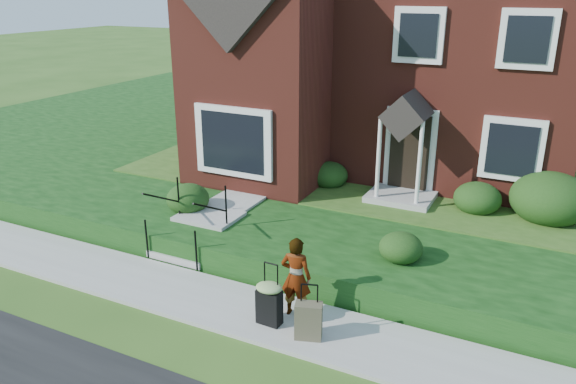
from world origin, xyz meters
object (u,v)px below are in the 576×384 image
Objects in this scene: suitcase_black at (269,301)px; front_steps at (198,230)px; woman at (296,277)px; suitcase_olive at (308,321)px.

front_steps is at bearing 147.74° from suitcase_black.
woman is at bearing -26.18° from front_steps.
woman is 0.86m from suitcase_olive.
woman reaches higher than suitcase_black.
front_steps is 3.63m from woman.
woman is (3.24, -1.59, 0.37)m from front_steps.
suitcase_black is at bearing -34.90° from front_steps.
front_steps is at bearing -34.57° from woman.
suitcase_black is at bearing 49.08° from woman.
suitcase_black reaches higher than suitcase_olive.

